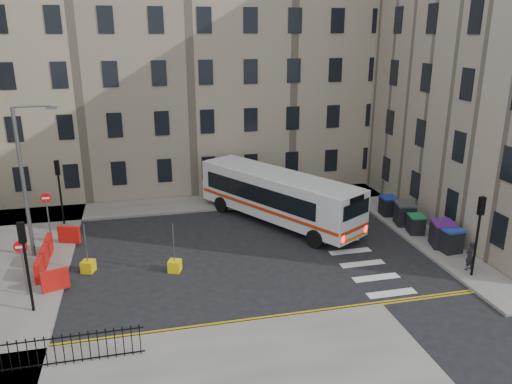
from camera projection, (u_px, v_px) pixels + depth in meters
name	position (u px, v px, depth m)	size (l,w,h in m)	color
ground	(275.00, 249.00, 28.04)	(120.00, 120.00, 0.00)	black
pavement_north	(159.00, 207.00, 34.66)	(36.00, 3.20, 0.15)	slate
pavement_east	(388.00, 212.00, 33.69)	(2.40, 26.00, 0.15)	slate
pavement_west	(10.00, 266.00, 25.88)	(6.00, 22.00, 0.15)	slate
terrace_north	(135.00, 73.00, 38.20)	(38.30, 10.80, 17.20)	tan
traffic_light_east	(479.00, 224.00, 23.95)	(0.28, 0.22, 4.10)	black
traffic_light_nw	(59.00, 182.00, 30.54)	(0.28, 0.22, 4.10)	black
traffic_light_sw	(25.00, 253.00, 20.82)	(0.28, 0.22, 4.10)	black
streetlamp	(23.00, 181.00, 25.71)	(0.50, 0.22, 8.14)	#595B5E
no_entry_north	(47.00, 206.00, 28.83)	(0.60, 0.08, 3.00)	#595B5E
no_entry_south	(22.00, 257.00, 22.35)	(0.60, 0.08, 3.00)	#595B5E
roadworks_barriers	(52.00, 256.00, 25.71)	(1.66, 6.26, 1.00)	red
iron_railings	(32.00, 354.00, 17.75)	(7.80, 0.04, 1.20)	black
bus	(278.00, 195.00, 31.46)	(8.35, 11.47, 3.21)	silver
wheelie_bin_a	(450.00, 239.00, 27.34)	(1.16, 1.30, 1.35)	black
wheelie_bin_b	(442.00, 234.00, 27.91)	(1.47, 1.59, 1.46)	black
wheelie_bin_c	(416.00, 224.00, 29.77)	(1.07, 1.18, 1.14)	black
wheelie_bin_d	(404.00, 213.00, 31.12)	(1.36, 1.48, 1.41)	black
wheelie_bin_e	(388.00, 206.00, 32.76)	(1.05, 1.18, 1.23)	black
pedestrian	(470.00, 256.00, 25.13)	(0.57, 0.37, 1.55)	black
bollard_yellow	(88.00, 266.00, 25.38)	(0.60, 0.60, 0.60)	#E1BD0C
bollard_chevron	(175.00, 266.00, 25.42)	(0.60, 0.60, 0.60)	yellow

